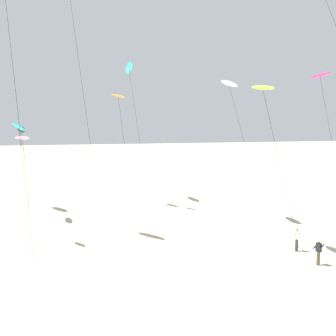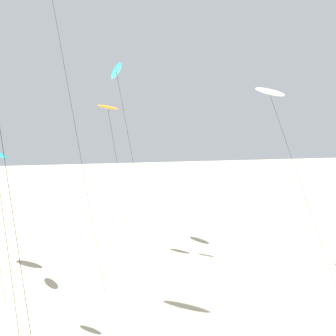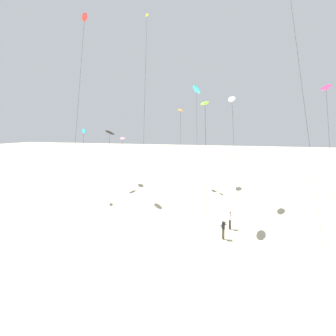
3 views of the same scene
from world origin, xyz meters
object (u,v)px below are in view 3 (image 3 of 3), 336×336
Objects in this scene: kite_magenta at (326,89)px; kite_flyer_middle at (223,229)px; kite_red at (84,19)px; kite_white at (232,99)px; kite_pink at (123,138)px; kite_flyer_nearest at (230,220)px; kite_cyan at (197,90)px; kite_orange at (180,111)px; kite_black at (110,133)px; kite_yellow at (147,24)px; kite_lime at (205,104)px; kite_teal at (84,133)px.

kite_magenta is 20.82m from kite_flyer_middle.
kite_red is 21.40m from kite_white.
kite_flyer_nearest is at bearing -43.76° from kite_pink.
kite_cyan is 27.49m from kite_flyer_nearest.
kite_cyan is at bearing 111.05° from kite_flyer_nearest.
kite_orange is 10.96m from kite_black.
kite_red is 10.48m from kite_yellow.
kite_cyan is 0.67× the size of kite_red.
kite_magenta is 8.30× the size of kite_flyer_middle.
kite_pink is (-11.40, -3.02, -7.56)m from kite_cyan.
kite_black is (-9.34, -4.71, -3.28)m from kite_orange.
kite_cyan reaches higher than kite_pink.
kite_yellow reaches higher than kite_red.
kite_cyan is (-17.16, 10.82, 1.52)m from kite_magenta.
kite_lime is 25.25m from kite_yellow.
kite_cyan is at bearing 108.48° from kite_flyer_middle.
kite_red reaches higher than kite_pink.
kite_yellow reaches higher than kite_white.
kite_teal is (1.15, -2.77, -14.26)m from kite_red.
kite_orange is at bearing 134.19° from kite_white.
kite_orange is 0.76× the size of kite_cyan.
kite_flyer_middle is at bearing -121.96° from kite_magenta.
kite_flyer_nearest is at bearing -68.95° from kite_cyan.
kite_orange reaches higher than kite_pink.
kite_lime is at bearing -136.58° from kite_magenta.
kite_orange is 4.95m from kite_cyan.
kite_teal is at bearing -169.67° from kite_magenta.
kite_red is 3.09× the size of kite_pink.
kite_orange is 1.59× the size of kite_pink.
kite_orange is at bearing 112.63° from kite_lime.
kite_red is 13.99× the size of kite_flyer_middle.
kite_magenta reaches higher than kite_orange.
kite_white reaches higher than kite_flyer_nearest.
kite_flyer_nearest is (19.90, -19.06, -6.45)m from kite_pink.
kite_red is at bearing -96.12° from kite_black.
kite_teal is at bearing 154.05° from kite_flyer_middle.
kite_yellow is 15.50× the size of kite_flyer_nearest.
kite_flyer_nearest is (15.21, -18.18, -23.43)m from kite_yellow.
kite_cyan is 14.45m from kite_white.
kite_orange is 17.87m from kite_red.
kite_orange is 7.20× the size of kite_flyer_middle.
kite_magenta is at bearing -21.86° from kite_orange.
kite_flyer_middle is at bearing -84.53° from kite_white.
kite_red is 1.99× the size of kite_lime.
kite_lime is at bearing 166.36° from kite_flyer_nearest.
kite_white reaches higher than kite_flyer_middle.
kite_lime reaches higher than kite_teal.
kite_flyer_nearest is at bearing -82.03° from kite_white.
kite_white is at bearing -26.63° from kite_pink.
kite_lime is 17.47m from kite_teal.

